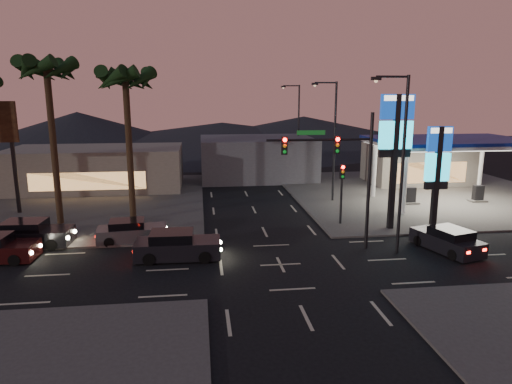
{
  "coord_description": "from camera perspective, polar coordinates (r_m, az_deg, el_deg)",
  "views": [
    {
      "loc": [
        -4.18,
        -22.83,
        8.99
      ],
      "look_at": [
        -0.73,
        4.81,
        3.0
      ],
      "focal_mm": 32.0,
      "sensor_mm": 36.0,
      "label": 1
    }
  ],
  "objects": [
    {
      "name": "corner_lot_ne",
      "position": [
        44.66,
        19.92,
        -0.14
      ],
      "size": [
        24.0,
        24.0,
        0.12
      ],
      "primitive_type": "cube",
      "color": "#47443F",
      "rests_on": "ground"
    },
    {
      "name": "suv_station",
      "position": [
        28.9,
        22.81,
        -5.59
      ],
      "size": [
        2.87,
        4.6,
        1.43
      ],
      "color": "black",
      "rests_on": "ground"
    },
    {
      "name": "streetlight_mid",
      "position": [
        38.57,
        9.52,
        7.1
      ],
      "size": [
        2.14,
        0.25,
        10.0
      ],
      "color": "black",
      "rests_on": "ground"
    },
    {
      "name": "hill_right",
      "position": [
        85.27,
        5.97,
        7.7
      ],
      "size": [
        50.0,
        50.0,
        5.0
      ],
      "primitive_type": "cone",
      "color": "black",
      "rests_on": "ground"
    },
    {
      "name": "hill_left",
      "position": [
        85.62,
        -21.34,
        7.3
      ],
      "size": [
        40.0,
        40.0,
        6.0
      ],
      "primitive_type": "cone",
      "color": "black",
      "rests_on": "ground"
    },
    {
      "name": "palm_a",
      "position": [
        32.69,
        -15.97,
        12.45
      ],
      "size": [
        4.41,
        4.41,
        10.86
      ],
      "color": "black",
      "rests_on": "ground"
    },
    {
      "name": "car_lane_a_front",
      "position": [
        25.89,
        -9.88,
        -6.67
      ],
      "size": [
        4.86,
        2.15,
        1.56
      ],
      "color": "black",
      "rests_on": "ground"
    },
    {
      "name": "pedestal_signal",
      "position": [
        31.93,
        10.68,
        0.97
      ],
      "size": [
        0.32,
        0.39,
        4.3
      ],
      "color": "black",
      "rests_on": "ground"
    },
    {
      "name": "traffic_signal_mast",
      "position": [
        26.33,
        10.54,
        3.71
      ],
      "size": [
        6.1,
        0.39,
        8.0
      ],
      "color": "black",
      "rests_on": "ground"
    },
    {
      "name": "pylon_sign_short",
      "position": [
        31.56,
        21.76,
        3.38
      ],
      "size": [
        1.6,
        0.35,
        7.0
      ],
      "color": "black",
      "rests_on": "ground"
    },
    {
      "name": "ground",
      "position": [
        24.89,
        3.08,
        -9.06
      ],
      "size": [
        140.0,
        140.0,
        0.0
      ],
      "primitive_type": "plane",
      "color": "black",
      "rests_on": "ground"
    },
    {
      "name": "hill_center",
      "position": [
        83.23,
        -4.24,
        7.28
      ],
      "size": [
        60.0,
        60.0,
        4.0
      ],
      "primitive_type": "cone",
      "color": "black",
      "rests_on": "ground"
    },
    {
      "name": "building_far_mid",
      "position": [
        49.69,
        0.1,
        4.28
      ],
      "size": [
        12.0,
        9.0,
        4.4
      ],
      "primitive_type": "cube",
      "color": "#4C4C51",
      "rests_on": "ground"
    },
    {
      "name": "car_lane_b_mid",
      "position": [
        30.73,
        -26.45,
        -4.76
      ],
      "size": [
        4.94,
        2.26,
        1.58
      ],
      "color": "black",
      "rests_on": "ground"
    },
    {
      "name": "building_far_west",
      "position": [
        46.42,
        -19.26,
        2.79
      ],
      "size": [
        16.0,
        8.0,
        4.0
      ],
      "primitive_type": "cube",
      "color": "#726B5B",
      "rests_on": "ground"
    },
    {
      "name": "pylon_sign_tall",
      "position": [
        31.15,
        17.07,
        6.82
      ],
      "size": [
        2.2,
        0.35,
        9.0
      ],
      "color": "black",
      "rests_on": "ground"
    },
    {
      "name": "gas_station",
      "position": [
        40.44,
        22.98,
        5.63
      ],
      "size": [
        12.2,
        8.2,
        5.47
      ],
      "color": "silver",
      "rests_on": "ground"
    },
    {
      "name": "palm_b",
      "position": [
        33.8,
        -24.64,
        12.72
      ],
      "size": [
        4.41,
        4.41,
        11.46
      ],
      "color": "black",
      "rests_on": "ground"
    },
    {
      "name": "car_lane_b_front",
      "position": [
        29.41,
        -15.35,
        -4.79
      ],
      "size": [
        4.4,
        2.12,
        1.39
      ],
      "color": "#515154",
      "rests_on": "ground"
    },
    {
      "name": "corner_lot_nw",
      "position": [
        41.56,
        -23.45,
        -1.29
      ],
      "size": [
        24.0,
        24.0,
        0.12
      ],
      "primitive_type": "cube",
      "color": "#47443F",
      "rests_on": "ground"
    },
    {
      "name": "streetlight_far",
      "position": [
        52.1,
        5.12,
        8.48
      ],
      "size": [
        2.14,
        0.25,
        10.0
      ],
      "color": "black",
      "rests_on": "ground"
    },
    {
      "name": "streetlight_near",
      "position": [
        26.44,
        17.53,
        4.46
      ],
      "size": [
        2.14,
        0.25,
        10.0
      ],
      "color": "black",
      "rests_on": "ground"
    },
    {
      "name": "convenience_store",
      "position": [
        49.62,
        19.56,
        3.33
      ],
      "size": [
        10.0,
        6.0,
        4.0
      ],
      "primitive_type": "cube",
      "color": "#726B5B",
      "rests_on": "ground"
    }
  ]
}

